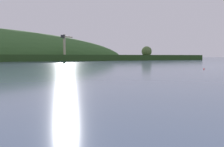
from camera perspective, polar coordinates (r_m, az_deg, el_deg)
dockside_crane at (r=200.54m, az=-10.20°, el=5.32°), size 11.10×6.80×19.53m
mooring_buoy_midchannel at (r=77.34m, az=19.25°, el=0.89°), size 0.46×0.46×0.54m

